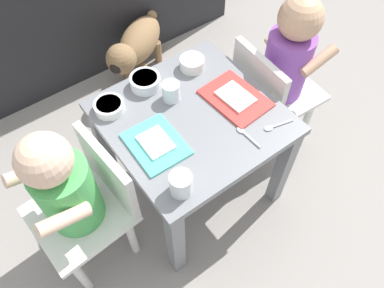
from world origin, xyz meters
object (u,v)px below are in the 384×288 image
Objects in this scene: water_cup_right at (181,185)px; cereal_bowl_right_side at (145,81)px; seated_child_right at (285,62)px; water_cup_left at (171,92)px; spoon_by_left_tray at (246,135)px; spoon_by_right_tray at (276,126)px; seated_child_left at (71,191)px; dog at (136,45)px; food_tray_left at (156,144)px; dining_table at (192,131)px; veggie_bowl_far at (109,106)px; food_tray_right at (235,98)px; cereal_bowl_left_side at (192,63)px.

water_cup_right reaches higher than cereal_bowl_right_side.
water_cup_left is (-0.44, 0.08, 0.05)m from seated_child_right.
spoon_by_left_tray is 1.00× the size of spoon_by_right_tray.
seated_child_right reaches higher than water_cup_left.
seated_child_left reaches higher than water_cup_right.
dog is at bearing 84.31° from spoon_by_left_tray.
seated_child_left is 0.43m from cereal_bowl_right_side.
food_tray_left reaches higher than spoon_by_right_tray.
seated_child_right is 0.51m from cereal_bowl_right_side.
seated_child_right reaches higher than seated_child_left.
spoon_by_right_tray is (0.10, -0.03, 0.00)m from spoon_by_left_tray.
dining_table is at bearing -83.26° from water_cup_left.
water_cup_right reaches higher than veggie_bowl_far.
food_tray_right is at bearing -171.20° from seated_child_right.
dining_table is 7.45× the size of water_cup_right.
cereal_bowl_left_side reaches higher than veggie_bowl_far.
veggie_bowl_far is at bearing 129.87° from spoon_by_left_tray.
cereal_bowl_left_side is (0.55, 0.17, 0.05)m from seated_child_left.
dining_table is 1.31× the size of dog.
food_tray_right is 0.16m from spoon_by_right_tray.
seated_child_right is 10.65× the size of water_cup_left.
water_cup_left is at bearing -22.27° from veggie_bowl_far.
water_cup_right reaches higher than spoon_by_right_tray.
veggie_bowl_far is (-0.20, 0.17, 0.10)m from dining_table.
seated_child_left is 0.29m from veggie_bowl_far.
food_tray_left is (-0.15, -0.03, 0.09)m from dining_table.
water_cup_left is at bearing 169.22° from seated_child_right.
cereal_bowl_right_side is (-0.47, 0.18, 0.04)m from seated_child_right.
water_cup_right is (0.24, -0.19, 0.06)m from seated_child_left.
dog is 0.81m from food_tray_left.
seated_child_right is at bearing 1.83° from dining_table.
water_cup_left reaches higher than dog.
food_tray_right is 2.21× the size of spoon_by_left_tray.
cereal_bowl_right_side is (-0.18, 0.02, -0.00)m from cereal_bowl_left_side.
seated_child_left is at bearing 162.86° from spoon_by_right_tray.
food_tray_right is at bearing -91.04° from dog.
seated_child_left is 9.35× the size of water_cup_right.
seated_child_right reaches higher than dog.
dog is 0.66m from water_cup_left.
dining_table is at bearing -41.33° from veggie_bowl_far.
cereal_bowl_right_side reaches higher than food_tray_right.
cereal_bowl_left_side is at bearing 98.27° from spoon_by_right_tray.
spoon_by_right_tray reaches higher than dog.
spoon_by_left_tray is at bearing -117.66° from food_tray_right.
water_cup_right is 0.27m from spoon_by_left_tray.
dog is 0.67m from veggie_bowl_far.
seated_child_right is at bearing 39.42° from spoon_by_right_tray.
cereal_bowl_left_side and cereal_bowl_right_side have the same top height.
water_cup_right reaches higher than dining_table.
spoon_by_right_tray is at bearing -17.14° from seated_child_left.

